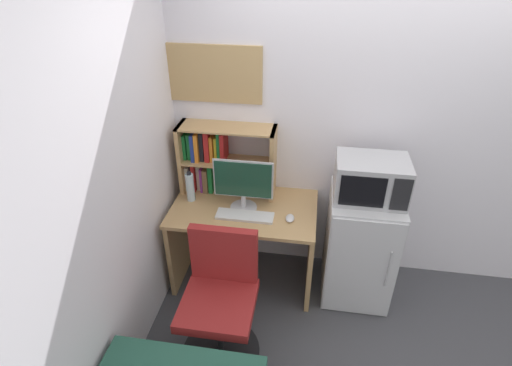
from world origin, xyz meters
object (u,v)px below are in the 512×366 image
Objects in this scene: wall_corkboard at (209,74)px; desk_chair at (221,306)px; mini_fridge at (359,246)px; computer_mouse at (290,218)px; monitor at (243,183)px; water_bottle at (190,187)px; keyboard at (245,216)px; microwave at (371,179)px; hutch_bookshelf at (214,157)px.

desk_chair is at bearing -75.36° from wall_corkboard.
wall_corkboard is at bearing 165.25° from mini_fridge.
computer_mouse is 1.22m from wall_corkboard.
monitor is 0.84m from wall_corkboard.
computer_mouse is 0.82m from water_bottle.
keyboard is 4.33× the size of computer_mouse.
microwave is 1.39m from wall_corkboard.
monitor is 0.45m from water_bottle.
monitor is at bearing 104.59° from keyboard.
water_bottle is 0.32× the size of wall_corkboard.
wall_corkboard is (-0.30, 0.34, 0.71)m from monitor.
mini_fridge is at bearing -1.28° from water_bottle.
desk_chair is 1.65m from wall_corkboard.
water_bottle is (-0.80, 0.14, 0.10)m from computer_mouse.
hutch_bookshelf reaches higher than computer_mouse.
desk_chair is (0.40, -0.75, -0.44)m from water_bottle.
monitor is 1.04× the size of keyboard.
wall_corkboard reaches higher than desk_chair.
water_bottle is at bearing 169.75° from computer_mouse.
computer_mouse is (0.34, 0.02, 0.01)m from keyboard.
keyboard is 0.50m from water_bottle.
keyboard is at bearing 83.91° from desk_chair.
keyboard is 1.69× the size of water_bottle.
microwave reaches higher than computer_mouse.
water_bottle is (-0.43, 0.05, -0.11)m from monitor.
monitor is 0.43m from computer_mouse.
hutch_bookshelf is 0.31m from water_bottle.
keyboard is 0.94m from mini_fridge.
keyboard is 1.08m from wall_corkboard.
mini_fridge is at bearing 37.07° from desk_chair.
wall_corkboard reaches higher than water_bottle.
hutch_bookshelf reaches higher than water_bottle.
computer_mouse reaches higher than keyboard.
desk_chair is at bearing -61.74° from water_bottle.
wall_corkboard is at bearing 146.99° from computer_mouse.
wall_corkboard is (-1.22, 0.32, 1.21)m from mini_fridge.
hutch_bookshelf reaches higher than microwave.
computer_mouse is at bearing 2.92° from keyboard.
computer_mouse is 0.39× the size of water_bottle.
keyboard is at bearing -171.52° from mini_fridge.
hutch_bookshelf is 0.82× the size of mini_fridge.
water_bottle is (-0.46, 0.16, 0.11)m from keyboard.
hutch_bookshelf is 0.38m from monitor.
computer_mouse is at bearing -10.25° from water_bottle.
desk_chair is at bearing -92.74° from monitor.
mini_fridge is (0.88, 0.13, -0.29)m from keyboard.
computer_mouse is at bearing -167.86° from microwave.
monitor is 0.90× the size of microwave.
wall_corkboard is (-0.33, 0.45, 0.92)m from keyboard.
hutch_bookshelf is at bearing 152.41° from computer_mouse.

